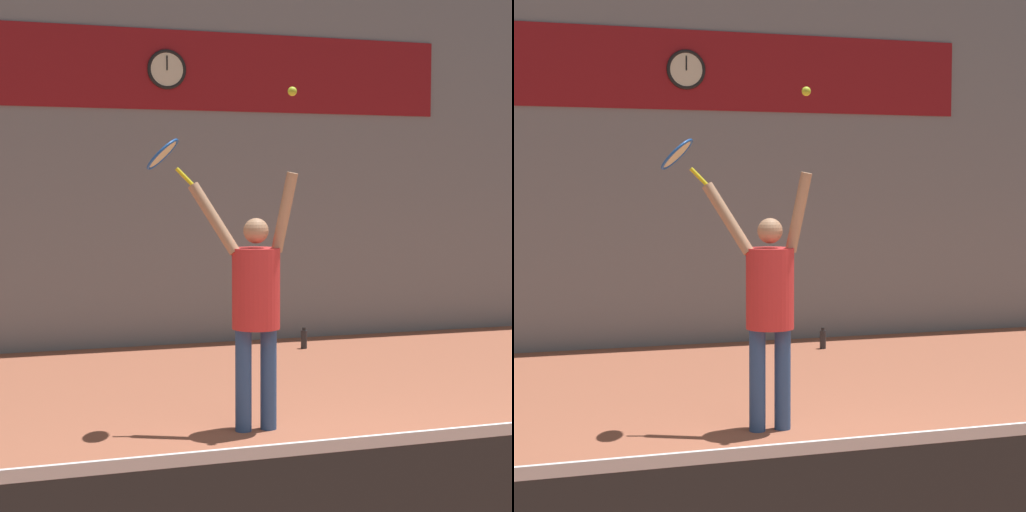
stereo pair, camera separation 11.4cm
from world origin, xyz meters
TOP-DOWN VIEW (x-y plane):
  - back_wall at (0.00, 6.32)m, footprint 18.00×0.10m
  - sponsor_banner at (0.00, 6.26)m, footprint 6.49×0.02m
  - scoreboard_clock at (-0.32, 6.24)m, footprint 0.48×0.04m
  - tennis_player at (-0.54, 2.15)m, footprint 0.85×0.48m
  - tennis_racket at (-1.20, 2.47)m, footprint 0.43×0.42m
  - tennis_ball at (-0.29, 2.02)m, footprint 0.07×0.07m
  - water_bottle at (1.17, 5.50)m, footprint 0.07×0.07m

SIDE VIEW (x-z plane):
  - water_bottle at x=1.17m, z-range -0.01..0.24m
  - tennis_player at x=-0.54m, z-range 0.03..2.09m
  - tennis_racket at x=-1.20m, z-range 1.99..2.38m
  - back_wall at x=0.00m, z-range 0.00..5.00m
  - tennis_ball at x=-0.29m, z-range 2.64..2.71m
  - sponsor_banner at x=0.00m, z-range 2.86..3.82m
  - scoreboard_clock at x=-0.32m, z-range 3.10..3.58m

